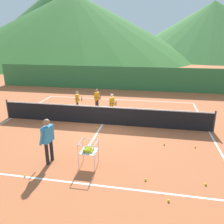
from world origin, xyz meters
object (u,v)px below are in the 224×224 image
student_1 (97,97)px  tennis_net (103,115)px  student_0 (77,99)px  tennis_ball_0 (97,128)px  tennis_ball_1 (25,176)px  tennis_ball_5 (169,201)px  tennis_ball_4 (195,147)px  student_2 (112,103)px  instructor (48,137)px  ball_cart (88,150)px  tennis_ball_6 (206,184)px  tennis_ball_2 (164,144)px  tennis_ball_3 (146,180)px

student_1 → tennis_net: bearing=-69.4°
student_0 → tennis_ball_0: (1.84, -2.53, -0.71)m
tennis_ball_1 → tennis_ball_5: bearing=-4.3°
tennis_net → tennis_ball_4: size_ratio=160.37×
tennis_net → student_2: (0.27, 1.21, 0.31)m
instructor → student_1: instructor is taller
ball_cart → student_1: bearing=101.6°
tennis_ball_5 → tennis_ball_0: bearing=124.4°
tennis_net → student_0: bearing=136.4°
student_1 → tennis_ball_6: bearing=-53.0°
student_1 → tennis_ball_2: size_ratio=19.28×
tennis_ball_1 → tennis_ball_3: 3.87m
tennis_ball_1 → tennis_ball_2: (4.49, 3.18, 0.00)m
tennis_ball_5 → tennis_ball_6: 1.49m
ball_cart → tennis_ball_1: ball_cart is taller
student_0 → tennis_ball_6: 8.90m
student_1 → ball_cart: student_1 is taller
student_2 → tennis_ball_3: (2.15, -5.73, -0.78)m
tennis_ball_0 → tennis_ball_3: 4.67m
student_0 → tennis_ball_2: (5.08, -3.76, -0.71)m
tennis_ball_1 → student_2: bearing=74.9°
tennis_ball_0 → tennis_ball_4: bearing=-15.6°
ball_cart → tennis_ball_3: bearing=-15.1°
tennis_ball_0 → tennis_ball_5: (3.25, -4.74, 0.00)m
student_2 → tennis_net: bearing=-102.7°
tennis_ball_0 → student_1: bearing=103.8°
tennis_ball_0 → tennis_ball_3: (2.58, -3.89, 0.00)m
student_2 → tennis_ball_6: 6.92m
instructor → ball_cart: 1.49m
tennis_ball_4 → tennis_ball_3: bearing=-125.5°
tennis_net → instructor: size_ratio=6.61×
student_2 → tennis_ball_2: bearing=-47.5°
student_1 → tennis_ball_0: student_1 is taller
ball_cart → student_0: bearing=112.3°
instructor → tennis_ball_6: 5.36m
tennis_ball_2 → tennis_ball_6: size_ratio=1.00×
student_0 → tennis_ball_2: 6.36m
tennis_ball_4 → tennis_ball_6: bearing=-91.8°
ball_cart → tennis_ball_2: (2.67, 2.12, -0.56)m
tennis_net → tennis_ball_3: size_ratio=160.37×
instructor → student_2: bearing=76.1°
tennis_ball_6 → instructor: bearing=175.8°
instructor → tennis_ball_4: instructor is taller
instructor → student_0: 6.01m
tennis_ball_6 → tennis_ball_4: bearing=88.2°
tennis_ball_2 → tennis_ball_6: same height
tennis_ball_2 → tennis_ball_3: bearing=-103.9°
student_2 → tennis_ball_4: student_2 is taller
tennis_ball_1 → tennis_ball_5: same height
tennis_ball_3 → tennis_ball_4: (1.89, 2.65, 0.00)m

